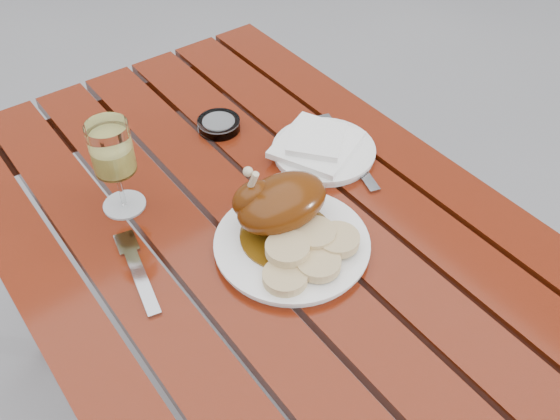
% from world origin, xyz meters
% --- Properties ---
extents(table, '(0.80, 1.20, 0.75)m').
position_xyz_m(table, '(0.00, 0.00, 0.38)').
color(table, maroon).
rests_on(table, ground).
extents(dinner_plate, '(0.34, 0.34, 0.02)m').
position_xyz_m(dinner_plate, '(0.01, -0.08, 0.76)').
color(dinner_plate, white).
rests_on(dinner_plate, table).
extents(roast_duck, '(0.17, 0.16, 0.12)m').
position_xyz_m(roast_duck, '(0.02, -0.04, 0.81)').
color(roast_duck, '#5A380A').
rests_on(roast_duck, dinner_plate).
extents(bread_dumplings, '(0.18, 0.12, 0.03)m').
position_xyz_m(bread_dumplings, '(0.01, -0.13, 0.78)').
color(bread_dumplings, tan).
rests_on(bread_dumplings, dinner_plate).
extents(wine_glass, '(0.08, 0.08, 0.18)m').
position_xyz_m(wine_glass, '(-0.16, 0.18, 0.84)').
color(wine_glass, '#DBD563').
rests_on(wine_glass, table).
extents(side_plate, '(0.27, 0.27, 0.02)m').
position_xyz_m(side_plate, '(0.21, 0.08, 0.76)').
color(side_plate, white).
rests_on(side_plate, table).
extents(napkin, '(0.20, 0.19, 0.01)m').
position_xyz_m(napkin, '(0.20, 0.09, 0.77)').
color(napkin, white).
rests_on(napkin, side_plate).
extents(ashtray, '(0.10, 0.10, 0.02)m').
position_xyz_m(ashtray, '(0.09, 0.27, 0.76)').
color(ashtray, '#B2B7BC').
rests_on(ashtray, table).
extents(fork, '(0.06, 0.17, 0.01)m').
position_xyz_m(fork, '(-0.22, 0.01, 0.75)').
color(fork, gray).
rests_on(fork, table).
extents(knife, '(0.08, 0.21, 0.01)m').
position_xyz_m(knife, '(0.25, 0.04, 0.75)').
color(knife, gray).
rests_on(knife, table).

